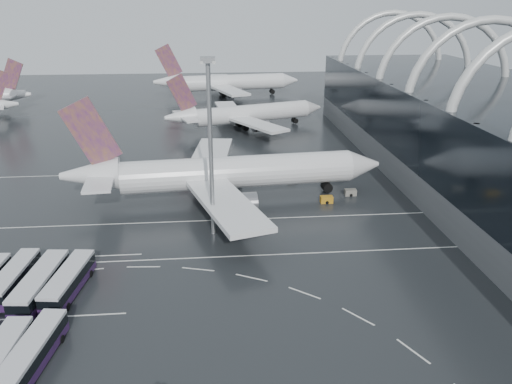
{
  "coord_description": "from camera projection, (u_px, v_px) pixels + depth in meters",
  "views": [
    {
      "loc": [
        1.85,
        -71.38,
        37.61
      ],
      "look_at": [
        8.89,
        7.59,
        7.0
      ],
      "focal_mm": 35.0,
      "sensor_mm": 36.0,
      "label": 1
    }
  ],
  "objects": [
    {
      "name": "ground",
      "position": [
        205.0,
        252.0,
        79.72
      ],
      "size": [
        420.0,
        420.0,
        0.0
      ],
      "primitive_type": "plane",
      "color": "black",
      "rests_on": "ground"
    },
    {
      "name": "lane_marking_near",
      "position": [
        205.0,
        258.0,
        77.86
      ],
      "size": [
        120.0,
        0.25,
        0.01
      ],
      "primitive_type": "cube",
      "color": "silver",
      "rests_on": "ground"
    },
    {
      "name": "lane_marking_mid",
      "position": [
        205.0,
        221.0,
        90.87
      ],
      "size": [
        120.0,
        0.25,
        0.01
      ],
      "primitive_type": "cube",
      "color": "silver",
      "rests_on": "ground"
    },
    {
      "name": "lane_marking_far",
      "position": [
        206.0,
        171.0,
        116.89
      ],
      "size": [
        120.0,
        0.25,
        0.01
      ],
      "primitive_type": "cube",
      "color": "silver",
      "rests_on": "ground"
    },
    {
      "name": "bus_bay_line_south",
      "position": [
        13.0,
        319.0,
        62.87
      ],
      "size": [
        28.0,
        0.25,
        0.01
      ],
      "primitive_type": "cube",
      "color": "silver",
      "rests_on": "ground"
    },
    {
      "name": "bus_bay_line_north",
      "position": [
        51.0,
        258.0,
        77.73
      ],
      "size": [
        28.0,
        0.25,
        0.01
      ],
      "primitive_type": "cube",
      "color": "silver",
      "rests_on": "ground"
    },
    {
      "name": "airliner_main",
      "position": [
        222.0,
        174.0,
        98.86
      ],
      "size": [
        63.66,
        55.62,
        21.55
      ],
      "rotation": [
        0.0,
        0.0,
        0.09
      ],
      "color": "silver",
      "rests_on": "ground"
    },
    {
      "name": "airliner_gate_b",
      "position": [
        245.0,
        114.0,
        153.96
      ],
      "size": [
        50.88,
        45.18,
        18.08
      ],
      "rotation": [
        0.0,
        0.0,
        0.32
      ],
      "color": "silver",
      "rests_on": "ground"
    },
    {
      "name": "airliner_gate_c",
      "position": [
        225.0,
        83.0,
        206.38
      ],
      "size": [
        60.58,
        55.43,
        21.57
      ],
      "rotation": [
        0.0,
        0.0,
        0.13
      ],
      "color": "silver",
      "rests_on": "ground"
    },
    {
      "name": "bus_row_near_b",
      "position": [
        14.0,
        278.0,
        68.9
      ],
      "size": [
        3.7,
        12.63,
        3.07
      ],
      "rotation": [
        0.0,
        0.0,
        1.5
      ],
      "color": "#2B1541",
      "rests_on": "ground"
    },
    {
      "name": "bus_row_near_c",
      "position": [
        40.0,
        283.0,
        67.26
      ],
      "size": [
        4.44,
        14.0,
        3.39
      ],
      "rotation": [
        0.0,
        0.0,
        1.47
      ],
      "color": "#2B1541",
      "rests_on": "ground"
    },
    {
      "name": "bus_row_near_d",
      "position": [
        68.0,
        281.0,
        68.02
      ],
      "size": [
        4.66,
        13.27,
        3.2
      ],
      "rotation": [
        0.0,
        0.0,
        1.43
      ],
      "color": "#2B1541",
      "rests_on": "ground"
    },
    {
      "name": "bus_row_far_c",
      "position": [
        33.0,
        353.0,
        54.24
      ],
      "size": [
        4.48,
        12.86,
        3.1
      ],
      "rotation": [
        0.0,
        0.0,
        1.44
      ],
      "color": "#2B1541",
      "rests_on": "ground"
    },
    {
      "name": "floodlight_mast",
      "position": [
        210.0,
        128.0,
        79.29
      ],
      "size": [
        2.26,
        2.26,
        29.55
      ],
      "color": "gray",
      "rests_on": "ground"
    },
    {
      "name": "gse_cart_belly_a",
      "position": [
        326.0,
        199.0,
        98.76
      ],
      "size": [
        2.44,
        1.44,
        1.33
      ],
      "primitive_type": "cube",
      "color": "#B37817",
      "rests_on": "ground"
    },
    {
      "name": "gse_cart_belly_d",
      "position": [
        350.0,
        192.0,
        102.48
      ],
      "size": [
        2.34,
        1.38,
        1.28
      ],
      "primitive_type": "cube",
      "color": "slate",
      "rests_on": "ground"
    },
    {
      "name": "gse_cart_belly_e",
      "position": [
        292.0,
        176.0,
        112.08
      ],
      "size": [
        2.23,
        1.32,
        1.22
      ],
      "primitive_type": "cube",
      "color": "#B37817",
      "rests_on": "ground"
    }
  ]
}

